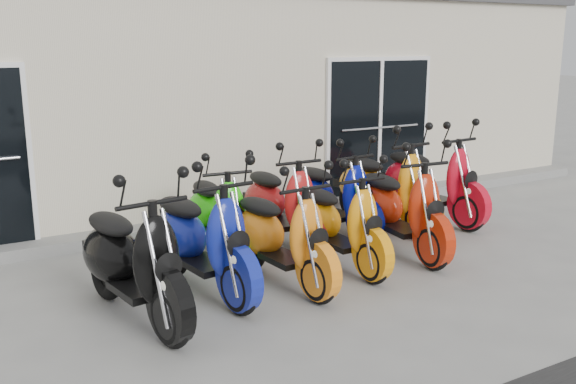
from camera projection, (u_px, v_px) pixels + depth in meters
name	position (u px, v px, depth m)	size (l,w,h in m)	color
ground	(314.00, 264.00, 7.50)	(80.00, 80.00, 0.00)	gray
building	(159.00, 95.00, 11.51)	(14.00, 6.00, 3.20)	beige
front_step	(238.00, 218.00, 9.19)	(14.00, 0.40, 0.15)	gray
door_right	(379.00, 123.00, 10.31)	(2.02, 0.08, 2.22)	black
scooter_front_black	(131.00, 243.00, 5.83)	(0.74, 2.05, 1.51)	black
scooter_front_blue	(201.00, 223.00, 6.49)	(0.74, 2.03, 1.50)	#132195
scooter_front_orange_a	(281.00, 221.00, 6.74)	(0.69, 1.89, 1.40)	orange
scooter_front_orange_b	(339.00, 210.00, 7.28)	(0.67, 1.84, 1.36)	orange
scooter_front_red	(401.00, 195.00, 7.76)	(0.72, 1.99, 1.47)	#B5230A
scooter_back_green	(217.00, 201.00, 7.68)	(0.67, 1.84, 1.36)	#27DD0E
scooter_back_red	(281.00, 191.00, 8.06)	(0.70, 1.92, 1.42)	red
scooter_back_blue	(333.00, 185.00, 8.47)	(0.69, 1.89, 1.39)	#060E8D
scooter_back_yellow	(385.00, 175.00, 8.77)	(0.75, 2.06, 1.52)	orange
scooter_back_extra	(431.00, 169.00, 9.19)	(0.75, 2.06, 1.52)	red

